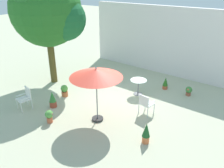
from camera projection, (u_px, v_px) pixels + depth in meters
ground_plane at (109, 102)px, 10.10m from camera, size 60.00×60.00×0.00m
villa_facade at (160, 40)px, 12.76m from camera, size 8.70×0.30×3.74m
shade_tree at (48, 11)px, 10.64m from camera, size 3.53×3.36×5.32m
patio_umbrella_0 at (96, 74)px, 8.04m from camera, size 1.94×1.94×2.18m
cafe_table_0 at (138, 84)px, 10.61m from camera, size 0.76×0.76×0.74m
patio_chair_0 at (146, 103)px, 9.01m from camera, size 0.55×0.54×0.88m
patio_chair_1 at (25, 97)px, 9.43m from camera, size 0.58×0.58×0.93m
potted_plant_0 at (189, 91)px, 10.61m from camera, size 0.30×0.32×0.45m
potted_plant_1 at (165, 83)px, 11.23m from camera, size 0.26×0.26×0.62m
potted_plant_2 at (53, 100)px, 9.61m from camera, size 0.30×0.30×0.72m
potted_plant_3 at (64, 90)px, 10.53m from camera, size 0.33×0.33×0.56m
potted_plant_4 at (49, 116)px, 8.58m from camera, size 0.31×0.31×0.52m
potted_plant_5 at (146, 133)px, 7.46m from camera, size 0.27×0.27×0.77m
potted_plant_6 at (108, 74)px, 12.41m from camera, size 0.27×0.27×0.57m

